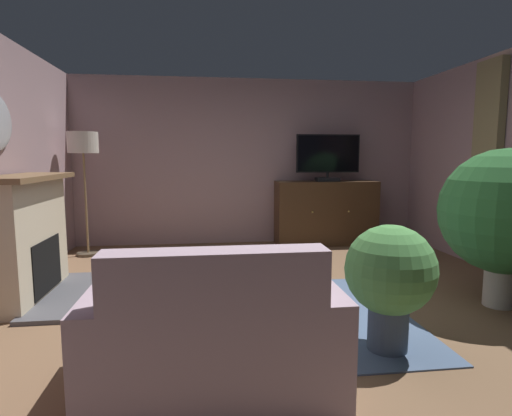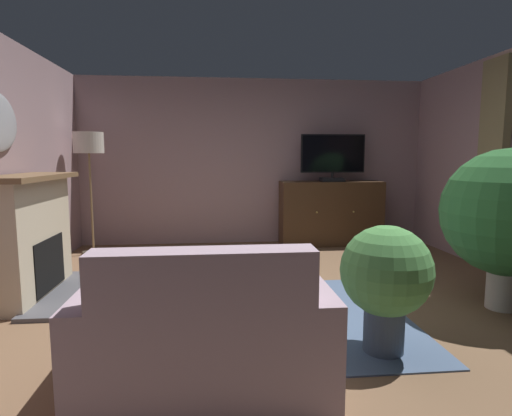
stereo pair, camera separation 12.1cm
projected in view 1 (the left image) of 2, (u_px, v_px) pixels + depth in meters
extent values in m
cube|color=brown|center=(286.00, 309.00, 3.84)|extent=(6.04, 6.53, 0.04)
cube|color=gray|center=(249.00, 162.00, 6.65)|extent=(6.04, 0.10, 2.60)
cube|color=#8E7F56|center=(487.00, 153.00, 4.99)|extent=(0.10, 0.44, 2.19)
cube|color=slate|center=(274.00, 318.00, 3.56)|extent=(2.33, 2.01, 0.01)
cube|color=#4C4C51|center=(70.00, 294.00, 4.12)|extent=(0.50, 1.45, 0.04)
cube|color=beige|center=(25.00, 240.00, 4.00)|extent=(0.37, 1.25, 1.16)
cube|color=black|center=(43.00, 266.00, 4.06)|extent=(0.10, 0.70, 0.52)
cube|color=brown|center=(25.00, 178.00, 3.93)|extent=(0.49, 1.41, 0.05)
cube|color=black|center=(325.00, 242.00, 6.61)|extent=(1.52, 0.42, 0.06)
cube|color=#422B19|center=(326.00, 213.00, 6.55)|extent=(1.58, 0.48, 1.00)
sphere|color=tan|center=(313.00, 212.00, 6.26)|extent=(0.03, 0.03, 0.03)
sphere|color=tan|center=(349.00, 211.00, 6.33)|extent=(0.03, 0.03, 0.03)
cube|color=black|center=(327.00, 179.00, 6.44)|extent=(0.36, 0.20, 0.06)
cylinder|color=black|center=(327.00, 175.00, 6.43)|extent=(0.04, 0.04, 0.08)
cube|color=black|center=(328.00, 153.00, 6.39)|extent=(0.99, 0.05, 0.58)
cube|color=black|center=(328.00, 153.00, 6.36)|extent=(0.95, 0.01, 0.54)
cube|color=#4C331E|center=(224.00, 258.00, 3.79)|extent=(0.92, 0.53, 0.03)
cylinder|color=#4C331E|center=(261.00, 275.00, 4.08)|extent=(0.04, 0.04, 0.44)
cylinder|color=#4C331E|center=(181.00, 280.00, 3.92)|extent=(0.04, 0.04, 0.44)
cylinder|color=#4C331E|center=(270.00, 286.00, 3.73)|extent=(0.04, 0.04, 0.44)
cylinder|color=#4C331E|center=(182.00, 292.00, 3.56)|extent=(0.04, 0.04, 0.44)
cube|color=black|center=(224.00, 259.00, 3.65)|extent=(0.18, 0.09, 0.02)
cube|color=#AD93A3|center=(215.00, 352.00, 2.51)|extent=(1.15, 0.93, 0.41)
cube|color=#AD93A3|center=(216.00, 299.00, 2.10)|extent=(1.15, 0.20, 0.51)
cube|color=#AD93A3|center=(104.00, 341.00, 2.42)|extent=(0.15, 0.93, 0.63)
cube|color=#AD93A3|center=(318.00, 329.00, 2.58)|extent=(0.15, 0.93, 0.63)
cube|color=tan|center=(250.00, 307.00, 2.36)|extent=(0.38, 0.18, 0.36)
cylinder|color=#3D4C5B|center=(388.00, 329.00, 2.96)|extent=(0.28, 0.28, 0.31)
sphere|color=#4C8E47|center=(390.00, 270.00, 2.90)|extent=(0.64, 0.64, 0.64)
cylinder|color=beige|center=(499.00, 286.00, 3.84)|extent=(0.27, 0.27, 0.39)
sphere|color=#2D6B33|center=(505.00, 211.00, 3.76)|extent=(1.14, 1.14, 1.14)
cylinder|color=#4C4233|center=(88.00, 254.00, 5.85)|extent=(0.31, 0.31, 0.04)
cylinder|color=olive|center=(86.00, 205.00, 5.76)|extent=(0.03, 0.03, 1.43)
cylinder|color=beige|center=(83.00, 142.00, 5.66)|extent=(0.41, 0.41, 0.29)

